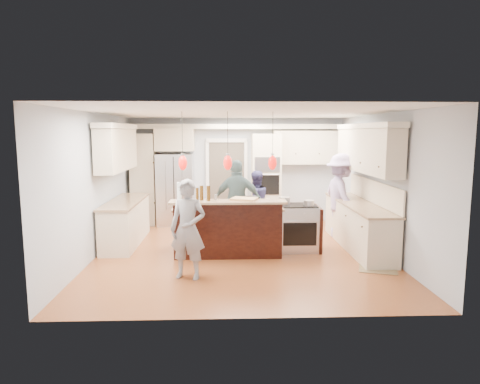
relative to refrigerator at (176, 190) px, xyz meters
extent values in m
plane|color=#AF6130|center=(1.55, -2.64, -0.90)|extent=(6.00, 6.00, 0.00)
cube|color=#B2BCC6|center=(1.55, 0.36, 0.45)|extent=(5.50, 0.04, 2.70)
cube|color=#B2BCC6|center=(1.55, -5.64, 0.45)|extent=(5.50, 0.04, 2.70)
cube|color=#B2BCC6|center=(-1.20, -2.64, 0.45)|extent=(0.04, 6.00, 2.70)
cube|color=#B2BCC6|center=(4.30, -2.64, 0.45)|extent=(0.04, 6.00, 2.70)
cube|color=white|center=(1.55, -2.64, 1.80)|extent=(5.50, 6.00, 0.04)
cube|color=#B7B7BC|center=(0.00, 0.00, 0.00)|extent=(0.90, 0.70, 1.80)
cube|color=beige|center=(2.30, 0.03, 0.25)|extent=(0.72, 0.64, 2.30)
cube|color=black|center=(2.30, -0.30, 0.65)|extent=(0.60, 0.02, 0.35)
cube|color=black|center=(2.30, -0.30, 0.15)|extent=(0.60, 0.02, 0.50)
cylinder|color=#B7B7BC|center=(2.30, -0.33, 0.40)|extent=(0.55, 0.02, 0.02)
cube|color=beige|center=(-0.80, 0.06, 0.25)|extent=(0.60, 0.58, 2.30)
cube|color=beige|center=(0.00, 0.06, 1.25)|extent=(0.95, 0.58, 0.55)
cube|color=beige|center=(3.35, 0.18, 1.05)|extent=(1.70, 0.35, 0.85)
cube|color=beige|center=(1.55, 0.16, 1.58)|extent=(5.30, 0.38, 0.12)
cube|color=#4C443A|center=(1.30, 0.35, 0.15)|extent=(0.90, 0.06, 2.10)
cube|color=white|center=(1.30, 0.31, 1.23)|extent=(1.04, 0.06, 0.10)
cube|color=beige|center=(3.95, -2.34, -0.46)|extent=(0.60, 3.00, 0.88)
cube|color=tan|center=(3.95, -2.34, 0.00)|extent=(0.64, 3.05, 0.04)
cube|color=beige|center=(4.07, -2.34, 1.08)|extent=(0.35, 3.00, 0.85)
cube|color=beige|center=(4.06, -2.34, 1.56)|extent=(0.37, 3.10, 0.10)
cube|color=beige|center=(-0.85, -1.84, -0.46)|extent=(0.60, 2.20, 0.88)
cube|color=tan|center=(-0.85, -1.84, 0.00)|extent=(0.64, 2.25, 0.04)
cube|color=beige|center=(-0.97, -1.84, 1.08)|extent=(0.35, 2.20, 0.85)
cube|color=beige|center=(-0.96, -1.84, 1.56)|extent=(0.37, 2.30, 0.10)
cube|color=black|center=(1.30, -2.49, -0.46)|extent=(2.00, 1.00, 0.88)
cube|color=tan|center=(1.30, -2.49, 0.00)|extent=(2.10, 1.10, 0.04)
cube|color=black|center=(1.30, -3.05, -0.36)|extent=(2.00, 0.12, 1.08)
cube|color=tan|center=(1.30, -3.19, 0.20)|extent=(2.10, 0.42, 0.04)
cube|color=black|center=(1.75, -2.44, 0.10)|extent=(0.36, 0.32, 0.16)
cube|color=#B7B7BC|center=(2.68, -2.49, -0.45)|extent=(0.76, 0.66, 0.90)
cube|color=black|center=(2.68, -2.83, -0.50)|extent=(0.65, 0.01, 0.45)
cube|color=black|center=(2.68, -2.49, 0.01)|extent=(0.72, 0.59, 0.02)
cube|color=black|center=(3.09, -2.49, -0.46)|extent=(0.06, 0.71, 0.88)
cylinder|color=black|center=(0.50, -3.15, 1.43)|extent=(0.01, 0.01, 0.75)
ellipsoid|color=red|center=(0.50, -3.15, 0.90)|extent=(0.15, 0.15, 0.26)
cylinder|color=black|center=(1.30, -3.15, 1.43)|extent=(0.01, 0.01, 0.75)
ellipsoid|color=red|center=(1.30, -3.15, 0.90)|extent=(0.15, 0.15, 0.26)
cylinder|color=black|center=(2.10, -3.15, 1.43)|extent=(0.01, 0.01, 0.75)
ellipsoid|color=red|center=(2.10, -3.15, 0.90)|extent=(0.15, 0.15, 0.26)
imported|color=gray|center=(0.65, -4.08, -0.10)|extent=(0.66, 0.52, 1.61)
imported|color=navy|center=(1.95, -1.04, -0.17)|extent=(0.87, 0.78, 1.46)
imported|color=#445C60|center=(1.52, -1.79, -0.02)|extent=(1.06, 0.51, 1.76)
imported|color=#A28FC1|center=(3.80, -1.59, 0.04)|extent=(0.86, 1.30, 1.88)
cube|color=olive|center=(3.93, -3.58, -0.89)|extent=(0.88, 1.07, 0.01)
cylinder|color=silver|center=(0.43, -3.17, 0.39)|extent=(0.09, 0.09, 0.34)
cylinder|color=#3F280B|center=(0.82, -3.13, 0.35)|extent=(0.07, 0.07, 0.27)
cylinder|color=#3F280B|center=(0.95, -3.17, 0.36)|extent=(0.08, 0.08, 0.27)
cylinder|color=#3F280B|center=(0.74, -3.08, 0.33)|extent=(0.07, 0.07, 0.22)
cylinder|color=#B7B7BC|center=(1.08, -3.14, 0.27)|extent=(0.06, 0.06, 0.11)
cube|color=tan|center=(1.59, -3.11, 0.24)|extent=(0.53, 0.46, 0.03)
cylinder|color=#B7B7BC|center=(2.44, -2.35, 0.09)|extent=(0.23, 0.23, 0.13)
cylinder|color=#B7B7BC|center=(2.89, -2.58, 0.07)|extent=(0.20, 0.20, 0.10)
camera|label=1|loc=(1.23, -10.77, 1.44)|focal=32.00mm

